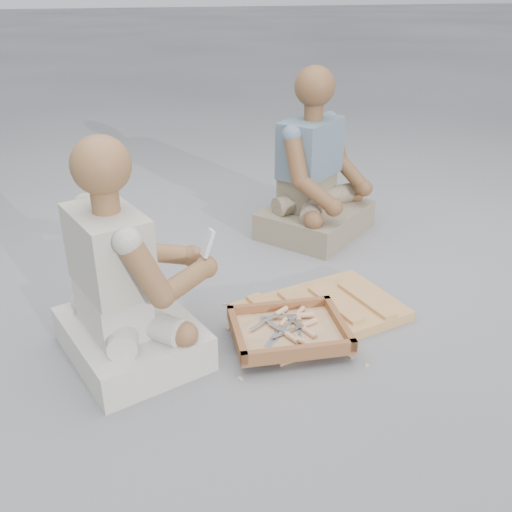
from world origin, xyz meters
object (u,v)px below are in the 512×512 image
object	(u,v)px
carved_panel	(321,312)
companion	(315,181)
craftsman	(125,288)
tool_tray	(289,331)

from	to	relation	value
carved_panel	companion	xyz separation A→B (m)	(0.29, 0.88, 0.29)
craftsman	companion	distance (m)	1.45
tool_tray	companion	bearing A→B (deg)	64.77
craftsman	tool_tray	bearing A→B (deg)	61.68
tool_tray	craftsman	bearing A→B (deg)	170.61
craftsman	companion	xyz separation A→B (m)	(1.10, 0.94, 0.01)
tool_tray	companion	size ratio (longest dim) A/B	0.51
carved_panel	craftsman	bearing A→B (deg)	-175.58
craftsman	companion	size ratio (longest dim) A/B	0.94
craftsman	companion	bearing A→B (deg)	111.66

